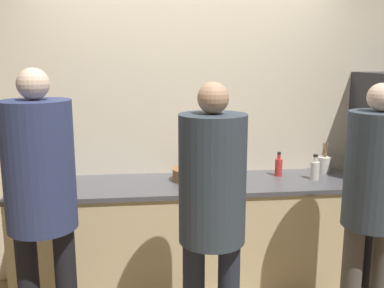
% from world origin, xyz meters
% --- Properties ---
extents(wall_back, '(5.20, 0.06, 2.60)m').
position_xyz_m(wall_back, '(0.00, 0.69, 1.30)').
color(wall_back, beige).
rests_on(wall_back, ground_plane).
extents(counter, '(2.69, 0.67, 0.91)m').
position_xyz_m(counter, '(0.00, 0.37, 0.45)').
color(counter, beige).
rests_on(counter, ground_plane).
extents(person_left, '(0.41, 0.41, 1.82)m').
position_xyz_m(person_left, '(-0.96, -0.36, 1.12)').
color(person_left, black).
rests_on(person_left, ground_plane).
extents(person_center, '(0.38, 0.38, 1.74)m').
position_xyz_m(person_center, '(0.03, -0.58, 1.06)').
color(person_center, '#232838').
rests_on(person_center, ground_plane).
extents(person_right, '(0.37, 0.37, 1.72)m').
position_xyz_m(person_right, '(1.07, -0.45, 1.04)').
color(person_right, '#4C4742').
rests_on(person_right, ground_plane).
extents(fruit_bowl, '(0.29, 0.29, 0.14)m').
position_xyz_m(fruit_bowl, '(0.02, 0.41, 0.96)').
color(fruit_bowl, brown).
rests_on(fruit_bowl, counter).
extents(utensil_crock, '(0.11, 0.11, 0.26)m').
position_xyz_m(utensil_crock, '(1.18, 0.52, 0.98)').
color(utensil_crock, silver).
rests_on(utensil_crock, counter).
extents(bottle_clear, '(0.07, 0.07, 0.21)m').
position_xyz_m(bottle_clear, '(1.02, 0.33, 0.99)').
color(bottle_clear, silver).
rests_on(bottle_clear, counter).
extents(bottle_red, '(0.06, 0.06, 0.20)m').
position_xyz_m(bottle_red, '(0.76, 0.46, 0.99)').
color(bottle_red, red).
rests_on(bottle_red, counter).
extents(cup_blue, '(0.08, 0.08, 0.08)m').
position_xyz_m(cup_blue, '(0.44, 0.61, 0.95)').
color(cup_blue, '#335184').
rests_on(cup_blue, counter).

